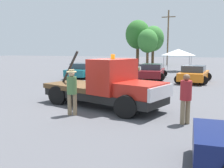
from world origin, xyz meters
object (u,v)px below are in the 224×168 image
at_px(canopy_tent_white, 178,52).
at_px(tree_center, 138,35).
at_px(utility_pole, 168,36).
at_px(person_near_truck, 186,95).
at_px(tow_truck, 108,87).
at_px(parked_car_teal, 83,71).
at_px(tree_right, 148,41).
at_px(tree_left, 153,39).
at_px(parked_car_orange, 194,74).
at_px(person_at_hood, 72,88).
at_px(parked_car_maroon, 152,72).
at_px(parked_car_olive, 121,71).

bearing_deg(canopy_tent_white, tree_center, 123.88).
distance_m(canopy_tent_white, utility_pole, 12.01).
bearing_deg(person_near_truck, canopy_tent_white, 143.96).
relative_size(tow_truck, parked_car_teal, 1.40).
bearing_deg(tree_right, tree_left, 80.73).
xyz_separation_m(parked_car_orange, canopy_tent_white, (-2.44, 9.90, 1.61)).
xyz_separation_m(parked_car_orange, tree_left, (-8.11, 22.08, 3.77)).
bearing_deg(tow_truck, parked_car_orange, 90.85).
bearing_deg(tree_left, person_at_hood, -82.83).
relative_size(person_at_hood, parked_car_maroon, 0.38).
relative_size(person_near_truck, tree_left, 0.26).
distance_m(tree_right, utility_pole, 3.43).
height_order(person_at_hood, parked_car_teal, person_at_hood).
xyz_separation_m(parked_car_olive, tree_left, (-1.71, 21.12, 3.77)).
distance_m(parked_car_teal, canopy_tent_white, 12.59).
bearing_deg(canopy_tent_white, parked_car_orange, -76.18).
relative_size(tow_truck, tree_left, 0.95).
bearing_deg(utility_pole, parked_car_teal, -101.26).
xyz_separation_m(tree_center, utility_pole, (5.46, -1.31, -0.48)).
bearing_deg(tow_truck, person_near_truck, -4.63).
relative_size(tree_left, tree_center, 0.85).
height_order(parked_car_olive, tree_right, tree_right).
xyz_separation_m(parked_car_olive, parked_car_orange, (6.41, -0.96, -0.00)).
distance_m(tow_truck, tree_center, 34.27).
distance_m(tow_truck, canopy_tent_white, 20.45).
height_order(parked_car_olive, parked_car_maroon, same).
bearing_deg(parked_car_olive, tree_left, 9.84).
height_order(parked_car_orange, utility_pole, utility_pole).
height_order(parked_car_olive, tree_left, tree_left).
bearing_deg(parked_car_maroon, parked_car_orange, -113.48).
distance_m(parked_car_orange, tree_right, 21.78).
height_order(person_at_hood, canopy_tent_white, canopy_tent_white).
distance_m(parked_car_orange, utility_pole, 22.32).
xyz_separation_m(person_at_hood, parked_car_olive, (-2.61, 13.19, -0.41)).
xyz_separation_m(tow_truck, person_at_hood, (-0.80, -1.73, 0.14)).
xyz_separation_m(parked_car_teal, tree_left, (1.64, 22.29, 3.77)).
xyz_separation_m(canopy_tent_white, tree_center, (-8.51, 12.67, 2.92)).
height_order(parked_car_teal, tree_center, tree_center).
height_order(parked_car_teal, tree_left, tree_left).
height_order(tree_center, tree_right, tree_center).
xyz_separation_m(tree_left, utility_pole, (2.63, -0.82, 0.29)).
relative_size(person_at_hood, tree_right, 0.31).
bearing_deg(person_near_truck, tow_truck, -154.97).
bearing_deg(tow_truck, parked_car_olive, 123.35).
bearing_deg(canopy_tent_white, person_at_hood, -93.52).
distance_m(tow_truck, parked_car_maroon, 11.67).
distance_m(tow_truck, person_near_truck, 3.69).
relative_size(person_near_truck, parked_car_olive, 0.35).
relative_size(parked_car_olive, tree_center, 0.64).
xyz_separation_m(parked_car_teal, tree_center, (-1.18, 22.78, 4.54)).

